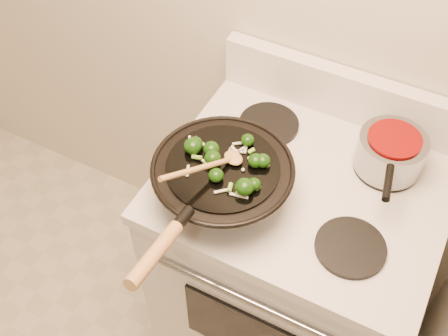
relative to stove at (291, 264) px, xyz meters
The scene contains 5 objects.
stove is the anchor object (origin of this frame).
wok 0.58m from the stove, 138.76° to the right, with size 0.37×0.61×0.22m.
stirfry 0.63m from the stove, 140.50° to the right, with size 0.24×0.20×0.04m.
wooden_spoon 0.66m from the stove, 136.21° to the right, with size 0.13×0.24×0.10m.
saucepan 0.57m from the stove, 38.82° to the left, with size 0.19×0.30×0.11m.
Camera 1 is at (0.24, 0.21, 2.13)m, focal length 45.00 mm.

